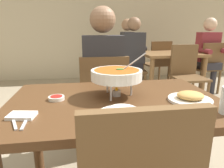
{
  "coord_description": "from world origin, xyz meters",
  "views": [
    {
      "loc": [
        -0.18,
        -1.08,
        1.12
      ],
      "look_at": [
        0.0,
        0.15,
        0.78
      ],
      "focal_mm": 32.36,
      "sensor_mm": 36.0,
      "label": 1
    }
  ],
  "objects_px": {
    "chair_bg_left": "(131,65)",
    "chair_bg_middle": "(132,62)",
    "patron_bg_middle": "(129,49)",
    "dining_table_far": "(170,60)",
    "chair_bg_right": "(208,65)",
    "chair_bg_window": "(186,72)",
    "curry_bowl": "(117,75)",
    "appetizer_plate": "(190,98)",
    "patron_bg_right": "(208,51)",
    "dining_table_main": "(116,117)",
    "sauce_dish": "(56,98)",
    "chair_bg_corner": "(158,61)",
    "diner_main": "(103,72)",
    "rice_plate": "(122,113)",
    "chair_diner_main": "(103,97)",
    "patron_bg_left": "(133,52)"
  },
  "relations": [
    {
      "from": "diner_main",
      "to": "sauce_dish",
      "type": "bearing_deg",
      "value": -116.15
    },
    {
      "from": "patron_bg_middle",
      "to": "dining_table_far",
      "type": "bearing_deg",
      "value": -42.84
    },
    {
      "from": "chair_bg_left",
      "to": "patron_bg_right",
      "type": "xyz_separation_m",
      "value": [
        1.33,
        -0.15,
        0.24
      ]
    },
    {
      "from": "diner_main",
      "to": "chair_bg_corner",
      "type": "xyz_separation_m",
      "value": [
        1.3,
        1.97,
        -0.24
      ]
    },
    {
      "from": "chair_bg_left",
      "to": "curry_bowl",
      "type": "bearing_deg",
      "value": -106.02
    },
    {
      "from": "patron_bg_middle",
      "to": "chair_bg_window",
      "type": "bearing_deg",
      "value": -60.55
    },
    {
      "from": "dining_table_far",
      "to": "curry_bowl",
      "type": "bearing_deg",
      "value": -121.35
    },
    {
      "from": "dining_table_far",
      "to": "patron_bg_middle",
      "type": "relative_size",
      "value": 0.76
    },
    {
      "from": "curry_bowl",
      "to": "chair_bg_right",
      "type": "distance_m",
      "value": 2.9
    },
    {
      "from": "dining_table_main",
      "to": "chair_bg_left",
      "type": "xyz_separation_m",
      "value": [
        0.66,
        2.32,
        -0.11
      ]
    },
    {
      "from": "chair_bg_left",
      "to": "chair_bg_middle",
      "type": "relative_size",
      "value": 1.0
    },
    {
      "from": "chair_bg_middle",
      "to": "patron_bg_middle",
      "type": "distance_m",
      "value": 0.25
    },
    {
      "from": "dining_table_main",
      "to": "sauce_dish",
      "type": "height_order",
      "value": "sauce_dish"
    },
    {
      "from": "patron_bg_middle",
      "to": "patron_bg_right",
      "type": "xyz_separation_m",
      "value": [
        1.28,
        -0.6,
        0.0
      ]
    },
    {
      "from": "chair_diner_main",
      "to": "diner_main",
      "type": "distance_m",
      "value": 0.24
    },
    {
      "from": "chair_bg_left",
      "to": "patron_bg_right",
      "type": "height_order",
      "value": "patron_bg_right"
    },
    {
      "from": "chair_bg_left",
      "to": "chair_bg_corner",
      "type": "height_order",
      "value": "same"
    },
    {
      "from": "chair_diner_main",
      "to": "chair_bg_window",
      "type": "relative_size",
      "value": 1.0
    },
    {
      "from": "curry_bowl",
      "to": "patron_bg_left",
      "type": "bearing_deg",
      "value": 73.47
    },
    {
      "from": "chair_bg_window",
      "to": "appetizer_plate",
      "type": "bearing_deg",
      "value": -118.15
    },
    {
      "from": "sauce_dish",
      "to": "patron_bg_middle",
      "type": "xyz_separation_m",
      "value": [
        1.05,
        2.73,
        0.0
      ]
    },
    {
      "from": "patron_bg_right",
      "to": "chair_bg_middle",
      "type": "bearing_deg",
      "value": 155.36
    },
    {
      "from": "chair_diner_main",
      "to": "patron_bg_right",
      "type": "xyz_separation_m",
      "value": [
        2.0,
        1.48,
        0.24
      ]
    },
    {
      "from": "chair_bg_right",
      "to": "patron_bg_left",
      "type": "xyz_separation_m",
      "value": [
        -1.34,
        0.11,
        0.24
      ]
    },
    {
      "from": "chair_bg_window",
      "to": "patron_bg_left",
      "type": "bearing_deg",
      "value": 139.0
    },
    {
      "from": "rice_plate",
      "to": "patron_bg_middle",
      "type": "distance_m",
      "value": 3.1
    },
    {
      "from": "dining_table_main",
      "to": "patron_bg_right",
      "type": "height_order",
      "value": "patron_bg_right"
    },
    {
      "from": "curry_bowl",
      "to": "patron_bg_middle",
      "type": "height_order",
      "value": "patron_bg_middle"
    },
    {
      "from": "chair_bg_right",
      "to": "chair_bg_corner",
      "type": "xyz_separation_m",
      "value": [
        -0.7,
        0.56,
        0.0
      ]
    },
    {
      "from": "chair_bg_right",
      "to": "patron_bg_left",
      "type": "bearing_deg",
      "value": 175.29
    },
    {
      "from": "dining_table_main",
      "to": "chair_bg_corner",
      "type": "relative_size",
      "value": 1.35
    },
    {
      "from": "sauce_dish",
      "to": "appetizer_plate",
      "type": "bearing_deg",
      "value": -10.02
    },
    {
      "from": "patron_bg_right",
      "to": "curry_bowl",
      "type": "bearing_deg",
      "value": -133.18
    },
    {
      "from": "chair_bg_middle",
      "to": "chair_bg_right",
      "type": "height_order",
      "value": "same"
    },
    {
      "from": "rice_plate",
      "to": "patron_bg_right",
      "type": "bearing_deg",
      "value": 50.24
    },
    {
      "from": "chair_bg_window",
      "to": "patron_bg_right",
      "type": "bearing_deg",
      "value": 37.99
    },
    {
      "from": "chair_bg_left",
      "to": "patron_bg_middle",
      "type": "height_order",
      "value": "patron_bg_middle"
    },
    {
      "from": "diner_main",
      "to": "chair_bg_right",
      "type": "xyz_separation_m",
      "value": [
        2.0,
        1.41,
        -0.24
      ]
    },
    {
      "from": "diner_main",
      "to": "patron_bg_middle",
      "type": "distance_m",
      "value": 2.16
    },
    {
      "from": "curry_bowl",
      "to": "appetizer_plate",
      "type": "xyz_separation_m",
      "value": [
        0.39,
        -0.15,
        -0.11
      ]
    },
    {
      "from": "rice_plate",
      "to": "appetizer_plate",
      "type": "relative_size",
      "value": 1.0
    },
    {
      "from": "chair_bg_right",
      "to": "patron_bg_right",
      "type": "height_order",
      "value": "patron_bg_right"
    },
    {
      "from": "chair_bg_right",
      "to": "patron_bg_middle",
      "type": "bearing_deg",
      "value": 153.98
    },
    {
      "from": "dining_table_main",
      "to": "chair_diner_main",
      "type": "xyz_separation_m",
      "value": [
        -0.0,
        0.69,
        -0.11
      ]
    },
    {
      "from": "appetizer_plate",
      "to": "patron_bg_middle",
      "type": "relative_size",
      "value": 0.18
    },
    {
      "from": "chair_bg_middle",
      "to": "curry_bowl",
      "type": "bearing_deg",
      "value": -106.14
    },
    {
      "from": "chair_bg_corner",
      "to": "patron_bg_middle",
      "type": "relative_size",
      "value": 0.69
    },
    {
      "from": "rice_plate",
      "to": "chair_bg_right",
      "type": "relative_size",
      "value": 0.27
    },
    {
      "from": "dining_table_main",
      "to": "curry_bowl",
      "type": "height_order",
      "value": "curry_bowl"
    },
    {
      "from": "dining_table_main",
      "to": "patron_bg_left",
      "type": "xyz_separation_m",
      "value": [
        0.66,
        2.25,
        0.13
      ]
    }
  ]
}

